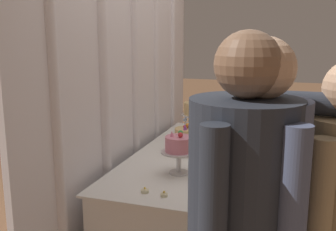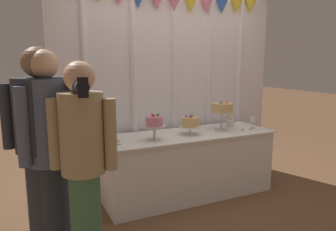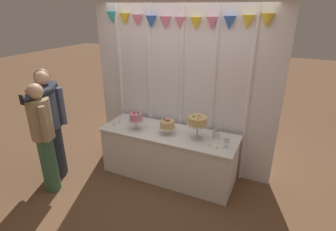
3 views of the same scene
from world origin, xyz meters
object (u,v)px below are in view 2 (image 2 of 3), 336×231
wine_glass (253,120)px  guest_girl_blue_dress (43,152)px  tealight_far_right (250,129)px  cake_display_leftmost (154,123)px  cake_table (188,164)px  flower_vase (230,122)px  tealight_near_right (243,130)px  tealight_far_left (119,144)px  guest_man_dark_suit (84,165)px  guest_man_pink_jacket (50,153)px  tealight_near_left (118,141)px  cake_display_center (190,123)px  cake_display_rightmost (222,109)px

wine_glass → guest_girl_blue_dress: (-2.47, -0.59, 0.06)m
tealight_far_right → cake_display_leftmost: bearing=177.7°
cake_table → flower_vase: bearing=11.0°
tealight_near_right → cake_display_leftmost: bearing=178.7°
tealight_far_left → cake_display_leftmost: bearing=4.4°
cake_display_leftmost → guest_man_dark_suit: 1.27m
cake_table → guest_man_dark_suit: 1.77m
tealight_far_left → tealight_near_right: bearing=0.1°
guest_man_pink_jacket → tealight_near_left: bearing=44.8°
cake_display_center → tealight_near_right: cake_display_center is taller
cake_display_leftmost → tealight_far_left: (-0.39, -0.03, -0.18)m
guest_man_pink_jacket → guest_man_dark_suit: 0.34m
guest_girl_blue_dress → guest_man_pink_jacket: guest_girl_blue_dress is taller
cake_display_rightmost → guest_man_pink_jacket: size_ratio=0.23×
cake_display_leftmost → tealight_near_right: 1.15m
tealight_near_right → cake_table: bearing=168.2°
cake_display_center → wine_glass: cake_display_center is taller
cake_display_leftmost → cake_display_center: cake_display_leftmost is taller
flower_vase → guest_girl_blue_dress: guest_girl_blue_dress is taller
tealight_far_left → cake_display_rightmost: bearing=5.4°
cake_display_leftmost → tealight_near_right: (1.14, -0.03, -0.18)m
cake_table → cake_display_rightmost: size_ratio=5.40×
cake_display_rightmost → tealight_far_right: bearing=-24.3°
cake_table → flower_vase: 0.81m
flower_vase → guest_man_pink_jacket: guest_man_pink_jacket is taller
cake_table → wine_glass: bearing=-5.6°
cake_display_rightmost → flower_vase: size_ratio=2.36×
cake_display_leftmost → guest_girl_blue_dress: size_ratio=0.18×
cake_display_center → guest_girl_blue_dress: size_ratio=0.16×
tealight_far_left → guest_man_pink_jacket: (-0.69, -0.58, 0.15)m
cake_display_rightmost → tealight_near_left: cake_display_rightmost is taller
cake_display_leftmost → flower_vase: bearing=12.0°
cake_table → tealight_near_right: 0.78m
tealight_near_right → guest_man_pink_jacket: 2.30m
tealight_near_left → guest_man_dark_suit: 1.13m
flower_vase → guest_man_pink_jacket: size_ratio=0.10×
cake_display_center → guest_man_pink_jacket: (-1.56, -0.68, 0.03)m
flower_vase → guest_girl_blue_dress: bearing=-160.4°
tealight_near_right → flower_vase: bearing=88.7°
guest_girl_blue_dress → cake_display_leftmost: bearing=26.7°
cake_display_leftmost → tealight_near_left: cake_display_leftmost is taller
guest_girl_blue_dress → guest_man_dark_suit: (0.23, -0.33, -0.04)m
tealight_near_left → tealight_far_right: 1.62m
cake_display_rightmost → tealight_near_left: size_ratio=7.71×
tealight_near_left → tealight_near_right: (1.51, -0.12, -0.00)m
tealight_far_right → guest_man_dark_suit: guest_man_dark_suit is taller
cake_display_center → tealight_far_left: cake_display_center is taller
cake_display_rightmost → guest_girl_blue_dress: guest_girl_blue_dress is taller
wine_glass → cake_display_leftmost: bearing=-178.8°
tealight_near_right → tealight_near_left: bearing=175.3°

